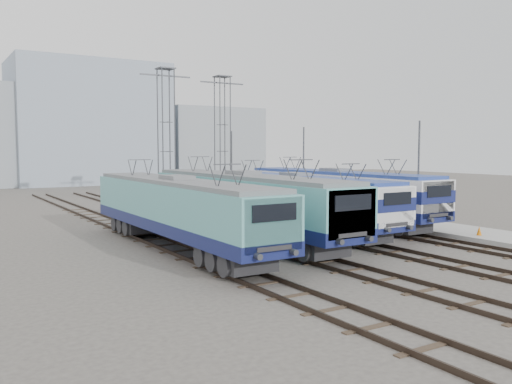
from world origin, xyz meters
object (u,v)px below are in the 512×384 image
at_px(catenary_tower_east, 223,134).
at_px(mast_rear, 232,166).
at_px(safety_cone, 479,231).
at_px(locomotive_center_left, 245,200).
at_px(mast_mid, 303,170).
at_px(catenary_tower_west, 166,132).
at_px(mast_front, 418,177).
at_px(locomotive_far_left, 179,208).
at_px(locomotive_far_right, 336,191).
at_px(locomotive_center_right, 297,197).

bearing_deg(catenary_tower_east, mast_rear, 43.60).
bearing_deg(safety_cone, locomotive_center_left, 148.38).
xyz_separation_m(locomotive_center_left, mast_mid, (10.85, 8.99, 1.19)).
height_order(catenary_tower_west, mast_front, catenary_tower_west).
bearing_deg(locomotive_center_left, mast_front, -15.50).
relative_size(catenary_tower_west, mast_rear, 1.71).
height_order(locomotive_far_left, catenary_tower_west, catenary_tower_west).
xyz_separation_m(locomotive_center_left, catenary_tower_east, (8.75, 18.99, 4.33)).
bearing_deg(mast_mid, locomotive_center_left, -140.36).
xyz_separation_m(locomotive_center_left, catenary_tower_west, (2.25, 16.99, 4.33)).
height_order(catenary_tower_west, mast_mid, catenary_tower_west).
bearing_deg(catenary_tower_east, mast_mid, -78.14).
bearing_deg(locomotive_center_left, locomotive_far_left, -168.10).
height_order(catenary_tower_east, mast_front, catenary_tower_east).
height_order(locomotive_center_left, locomotive_far_right, locomotive_center_left).
xyz_separation_m(locomotive_far_right, mast_mid, (1.85, 6.30, 1.19)).
distance_m(locomotive_far_left, mast_rear, 26.80).
bearing_deg(mast_front, safety_cone, -81.58).
height_order(catenary_tower_east, mast_mid, catenary_tower_east).
bearing_deg(catenary_tower_west, locomotive_far_right, -64.74).
relative_size(locomotive_center_left, safety_cone, 35.54).
distance_m(locomotive_far_left, locomotive_center_right, 9.25).
distance_m(mast_mid, mast_rear, 12.00).
bearing_deg(locomotive_far_right, mast_mid, 73.64).
bearing_deg(locomotive_far_left, mast_rear, 55.02).
bearing_deg(locomotive_far_right, catenary_tower_west, 115.26).
bearing_deg(locomotive_center_right, catenary_tower_east, 76.57).
xyz_separation_m(locomotive_far_left, mast_rear, (15.35, 21.94, 1.25)).
distance_m(catenary_tower_west, safety_cone, 26.45).
relative_size(locomotive_center_left, locomotive_far_right, 1.03).
height_order(locomotive_center_right, safety_cone, locomotive_center_right).
relative_size(catenary_tower_east, mast_mid, 1.71).
bearing_deg(catenary_tower_east, safety_cone, -84.09).
distance_m(catenary_tower_west, catenary_tower_east, 6.80).
xyz_separation_m(locomotive_far_left, locomotive_center_left, (4.50, 0.95, 0.06)).
xyz_separation_m(locomotive_far_right, mast_front, (1.85, -5.70, 1.19)).
height_order(locomotive_far_right, catenary_tower_west, catenary_tower_west).
distance_m(locomotive_center_right, mast_mid, 10.14).
bearing_deg(locomotive_far_right, catenary_tower_east, 90.88).
height_order(locomotive_center_left, safety_cone, locomotive_center_left).
bearing_deg(locomotive_center_right, safety_cone, -49.85).
bearing_deg(catenary_tower_west, catenary_tower_east, 17.10).
height_order(locomotive_center_right, catenary_tower_east, catenary_tower_east).
relative_size(locomotive_far_right, mast_front, 2.58).
height_order(locomotive_far_right, mast_mid, mast_mid).
height_order(locomotive_center_left, catenary_tower_east, catenary_tower_east).
xyz_separation_m(catenary_tower_east, mast_mid, (2.10, -10.00, -3.14)).
bearing_deg(locomotive_far_left, mast_front, -7.65).
relative_size(locomotive_center_left, mast_mid, 2.66).
bearing_deg(locomotive_far_left, catenary_tower_west, 69.38).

